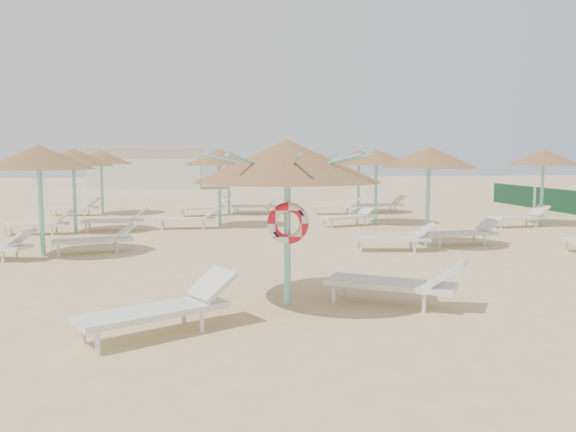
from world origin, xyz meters
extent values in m
plane|color=#DABF85|center=(0.00, 0.00, 0.00)|extent=(120.00, 120.00, 0.00)
cylinder|color=#79D3C8|center=(0.33, 0.30, 1.11)|extent=(0.11, 0.11, 2.23)
cone|color=#915F3A|center=(0.33, 0.30, 2.33)|extent=(2.97, 2.97, 0.67)
cylinder|color=#79D3C8|center=(0.33, 0.30, 2.08)|extent=(0.20, 0.20, 0.12)
cylinder|color=#79D3C8|center=(1.01, 0.30, 2.28)|extent=(1.34, 0.04, 0.34)
cylinder|color=#79D3C8|center=(0.81, 0.79, 2.28)|extent=(0.98, 0.98, 0.34)
cylinder|color=#79D3C8|center=(0.33, 0.99, 2.28)|extent=(0.04, 1.34, 0.34)
cylinder|color=#79D3C8|center=(-0.15, 0.79, 2.28)|extent=(0.98, 0.98, 0.34)
cylinder|color=#79D3C8|center=(-0.35, 0.30, 2.28)|extent=(1.34, 0.04, 0.34)
cylinder|color=#79D3C8|center=(-0.15, -0.18, 2.28)|extent=(0.98, 0.98, 0.34)
cylinder|color=#79D3C8|center=(0.33, -0.38, 2.28)|extent=(0.04, 1.34, 0.34)
cylinder|color=#79D3C8|center=(0.81, -0.18, 2.28)|extent=(0.98, 0.98, 0.34)
torus|color=red|center=(0.33, 0.20, 1.34)|extent=(0.67, 0.15, 0.67)
cylinder|color=white|center=(-2.23, -1.72, 0.15)|extent=(0.06, 0.06, 0.30)
cylinder|color=white|center=(-2.50, -1.26, 0.15)|extent=(0.06, 0.06, 0.30)
cylinder|color=white|center=(-1.01, -0.99, 0.15)|extent=(0.06, 0.06, 0.30)
cylinder|color=white|center=(-1.28, -0.54, 0.15)|extent=(0.06, 0.06, 0.30)
cube|color=white|center=(-1.64, -1.06, 0.34)|extent=(2.06, 1.58, 0.08)
cube|color=white|center=(-0.87, -0.60, 0.59)|extent=(0.76, 0.80, 0.38)
cylinder|color=white|center=(1.10, 0.32, 0.15)|extent=(0.06, 0.06, 0.30)
cylinder|color=white|center=(1.38, 0.78, 0.15)|extent=(0.06, 0.06, 0.30)
cylinder|color=white|center=(2.35, -0.43, 0.15)|extent=(0.06, 0.06, 0.30)
cylinder|color=white|center=(2.63, 0.03, 0.15)|extent=(0.06, 0.06, 0.30)
cube|color=white|center=(1.98, 0.11, 0.35)|extent=(2.11, 1.63, 0.09)
cube|color=white|center=(2.77, -0.36, 0.61)|extent=(0.78, 0.83, 0.39)
cylinder|color=#79D3C8|center=(-4.98, 5.53, 1.15)|extent=(0.11, 0.11, 2.30)
cone|color=#915F3A|center=(-4.98, 5.53, 2.39)|extent=(2.59, 2.59, 0.58)
cylinder|color=#79D3C8|center=(-4.98, 5.53, 2.15)|extent=(0.20, 0.20, 0.12)
cylinder|color=white|center=(-5.62, 4.73, 0.14)|extent=(0.06, 0.06, 0.28)
cylinder|color=white|center=(-5.48, 5.21, 0.14)|extent=(0.06, 0.06, 0.28)
cube|color=white|center=(-5.26, 4.89, 0.56)|extent=(0.63, 0.71, 0.36)
cylinder|color=white|center=(-4.58, 5.36, 0.14)|extent=(0.06, 0.06, 0.28)
cylinder|color=white|center=(-4.71, 5.85, 0.14)|extent=(0.06, 0.06, 0.28)
cylinder|color=white|center=(-3.28, 5.74, 0.14)|extent=(0.06, 0.06, 0.28)
cylinder|color=white|center=(-3.42, 6.22, 0.14)|extent=(0.06, 0.06, 0.28)
cube|color=white|center=(-3.88, 5.83, 0.32)|extent=(2.00, 1.12, 0.08)
cube|color=white|center=(-3.06, 6.06, 0.56)|extent=(0.63, 0.71, 0.36)
cylinder|color=#79D3C8|center=(-5.26, 9.90, 1.15)|extent=(0.11, 0.11, 2.30)
cone|color=#915F3A|center=(-5.26, 9.90, 2.38)|extent=(2.48, 2.48, 0.56)
cylinder|color=#79D3C8|center=(-5.26, 9.90, 2.15)|extent=(0.20, 0.20, 0.12)
cylinder|color=white|center=(-7.16, 9.25, 0.14)|extent=(0.06, 0.06, 0.28)
cylinder|color=white|center=(-7.16, 9.75, 0.14)|extent=(0.06, 0.06, 0.28)
cylinder|color=white|center=(-5.81, 9.26, 0.14)|extent=(0.06, 0.06, 0.28)
cylinder|color=white|center=(-5.81, 9.76, 0.14)|extent=(0.06, 0.06, 0.28)
cube|color=white|center=(-6.36, 9.50, 0.32)|extent=(1.91, 0.64, 0.08)
cube|color=white|center=(-5.51, 9.51, 0.56)|extent=(0.49, 0.60, 0.36)
cylinder|color=white|center=(-4.96, 9.96, 0.14)|extent=(0.06, 0.06, 0.28)
cylinder|color=white|center=(-4.96, 10.46, 0.14)|extent=(0.06, 0.06, 0.28)
cylinder|color=white|center=(-3.61, 9.95, 0.14)|extent=(0.06, 0.06, 0.28)
cylinder|color=white|center=(-3.61, 10.45, 0.14)|extent=(0.06, 0.06, 0.28)
cube|color=white|center=(-4.16, 10.20, 0.32)|extent=(1.91, 0.64, 0.08)
cube|color=white|center=(-3.31, 10.20, 0.56)|extent=(0.49, 0.60, 0.36)
cylinder|color=#79D3C8|center=(-5.55, 15.68, 1.15)|extent=(0.11, 0.11, 2.30)
cone|color=#915F3A|center=(-5.55, 15.68, 2.39)|extent=(2.58, 2.58, 0.58)
cylinder|color=#79D3C8|center=(-5.55, 15.68, 2.15)|extent=(0.20, 0.20, 0.12)
cylinder|color=white|center=(-7.47, 15.11, 0.14)|extent=(0.06, 0.06, 0.28)
cylinder|color=white|center=(-7.42, 15.61, 0.14)|extent=(0.06, 0.06, 0.28)
cylinder|color=white|center=(-6.13, 14.97, 0.14)|extent=(0.06, 0.06, 0.28)
cylinder|color=white|center=(-6.08, 15.47, 0.14)|extent=(0.06, 0.06, 0.28)
cube|color=white|center=(-6.65, 15.28, 0.32)|extent=(1.95, 0.81, 0.08)
cube|color=white|center=(-5.81, 15.19, 0.56)|extent=(0.54, 0.65, 0.36)
cylinder|color=#79D3C8|center=(-0.69, 10.78, 1.15)|extent=(0.11, 0.11, 2.30)
cone|color=#915F3A|center=(-0.69, 10.78, 2.38)|extent=(2.42, 2.42, 0.54)
cylinder|color=#79D3C8|center=(-0.69, 10.78, 2.15)|extent=(0.20, 0.20, 0.12)
cylinder|color=white|center=(-2.59, 10.13, 0.14)|extent=(0.06, 0.06, 0.28)
cylinder|color=white|center=(-2.59, 10.63, 0.14)|extent=(0.06, 0.06, 0.28)
cylinder|color=white|center=(-1.24, 10.13, 0.14)|extent=(0.06, 0.06, 0.28)
cylinder|color=white|center=(-1.24, 10.63, 0.14)|extent=(0.06, 0.06, 0.28)
cube|color=white|center=(-1.79, 10.38, 0.32)|extent=(1.90, 0.62, 0.08)
cube|color=white|center=(-0.94, 10.38, 0.56)|extent=(0.49, 0.60, 0.36)
cylinder|color=#79D3C8|center=(-0.29, 14.86, 1.15)|extent=(0.11, 0.11, 2.30)
cone|color=#915F3A|center=(-0.29, 14.86, 2.38)|extent=(2.29, 2.29, 0.52)
cylinder|color=#79D3C8|center=(-0.29, 14.86, 2.15)|extent=(0.20, 0.20, 0.12)
cylinder|color=white|center=(-2.10, 14.02, 0.14)|extent=(0.06, 0.06, 0.28)
cylinder|color=white|center=(-2.23, 14.50, 0.14)|extent=(0.06, 0.06, 0.28)
cylinder|color=white|center=(-0.80, 14.36, 0.14)|extent=(0.06, 0.06, 0.28)
cylinder|color=white|center=(-0.93, 14.84, 0.14)|extent=(0.06, 0.06, 0.28)
cube|color=white|center=(-1.39, 14.46, 0.32)|extent=(2.00, 1.08, 0.08)
cube|color=white|center=(-0.57, 14.68, 0.56)|extent=(0.62, 0.70, 0.36)
cylinder|color=white|center=(-0.03, 15.12, 0.14)|extent=(0.06, 0.06, 0.28)
cylinder|color=white|center=(0.10, 15.61, 0.14)|extent=(0.06, 0.06, 0.28)
cylinder|color=white|center=(1.27, 14.78, 0.14)|extent=(0.06, 0.06, 0.28)
cylinder|color=white|center=(1.40, 15.26, 0.14)|extent=(0.06, 0.06, 0.28)
cube|color=white|center=(0.81, 15.16, 0.32)|extent=(2.00, 1.08, 0.08)
cube|color=white|center=(1.63, 14.95, 0.56)|extent=(0.62, 0.70, 0.36)
cylinder|color=#79D3C8|center=(4.71, 5.59, 1.15)|extent=(0.11, 0.11, 2.30)
cone|color=#915F3A|center=(4.71, 5.59, 2.38)|extent=(2.48, 2.48, 0.56)
cylinder|color=#79D3C8|center=(4.71, 5.59, 2.15)|extent=(0.20, 0.20, 0.12)
cylinder|color=white|center=(2.78, 5.05, 0.14)|extent=(0.06, 0.06, 0.28)
cylinder|color=white|center=(2.85, 5.55, 0.14)|extent=(0.06, 0.06, 0.28)
cylinder|color=white|center=(4.12, 4.86, 0.14)|extent=(0.06, 0.06, 0.28)
cylinder|color=white|center=(4.19, 5.36, 0.14)|extent=(0.06, 0.06, 0.28)
cube|color=white|center=(3.61, 5.19, 0.32)|extent=(1.97, 0.88, 0.08)
cube|color=white|center=(4.45, 5.07, 0.56)|extent=(0.56, 0.66, 0.36)
cylinder|color=white|center=(5.05, 5.53, 0.14)|extent=(0.06, 0.06, 0.28)
cylinder|color=white|center=(4.98, 6.02, 0.14)|extent=(0.06, 0.06, 0.28)
cylinder|color=white|center=(6.39, 5.72, 0.14)|extent=(0.06, 0.06, 0.28)
cylinder|color=white|center=(6.32, 6.21, 0.14)|extent=(0.06, 0.06, 0.28)
cube|color=white|center=(5.81, 5.89, 0.32)|extent=(1.97, 0.88, 0.08)
cube|color=white|center=(6.65, 6.00, 0.56)|extent=(0.56, 0.66, 0.36)
cylinder|color=#79D3C8|center=(4.81, 10.78, 1.15)|extent=(0.11, 0.11, 2.30)
cone|color=#915F3A|center=(4.81, 10.78, 2.39)|extent=(2.52, 2.52, 0.57)
cylinder|color=#79D3C8|center=(4.81, 10.78, 2.15)|extent=(0.20, 0.20, 0.12)
cylinder|color=white|center=(3.04, 9.88, 0.14)|extent=(0.06, 0.06, 0.28)
cylinder|color=white|center=(2.87, 10.35, 0.14)|extent=(0.06, 0.06, 0.28)
cylinder|color=white|center=(4.31, 10.33, 0.14)|extent=(0.06, 0.06, 0.28)
cylinder|color=white|center=(4.14, 10.80, 0.14)|extent=(0.06, 0.06, 0.28)
cube|color=white|center=(3.71, 10.38, 0.32)|extent=(2.00, 1.23, 0.08)
cube|color=white|center=(4.51, 10.67, 0.56)|extent=(0.66, 0.73, 0.36)
cylinder|color=#79D3C8|center=(5.20, 14.80, 1.15)|extent=(0.11, 0.11, 2.30)
cone|color=#915F3A|center=(5.20, 14.80, 2.39)|extent=(2.68, 2.68, 0.60)
cylinder|color=#79D3C8|center=(5.20, 14.80, 2.15)|extent=(0.20, 0.20, 0.12)
cylinder|color=white|center=(3.28, 14.23, 0.14)|extent=(0.06, 0.06, 0.28)
cylinder|color=white|center=(3.33, 14.73, 0.14)|extent=(0.06, 0.06, 0.28)
cylinder|color=white|center=(4.62, 14.09, 0.14)|extent=(0.06, 0.06, 0.28)
cylinder|color=white|center=(4.67, 14.59, 0.14)|extent=(0.06, 0.06, 0.28)
cube|color=white|center=(4.10, 14.40, 0.32)|extent=(1.96, 0.82, 0.08)
cube|color=white|center=(4.95, 14.31, 0.56)|extent=(0.55, 0.65, 0.36)
cylinder|color=white|center=(5.53, 14.76, 0.14)|extent=(0.06, 0.06, 0.28)
cylinder|color=white|center=(5.48, 15.26, 0.14)|extent=(0.06, 0.06, 0.28)
cylinder|color=white|center=(6.87, 14.91, 0.14)|extent=(0.06, 0.06, 0.28)
cylinder|color=white|center=(6.82, 15.40, 0.14)|extent=(0.06, 0.06, 0.28)
cube|color=white|center=(6.30, 15.10, 0.32)|extent=(1.96, 0.82, 0.08)
cube|color=white|center=(7.15, 15.19, 0.56)|extent=(0.55, 0.65, 0.36)
cylinder|color=white|center=(8.07, 4.62, 0.14)|extent=(0.06, 0.06, 0.28)
cylinder|color=#79D3C8|center=(10.48, 9.76, 1.15)|extent=(0.11, 0.11, 2.30)
cone|color=#915F3A|center=(10.48, 9.76, 2.38)|extent=(2.43, 2.43, 0.55)
cylinder|color=#79D3C8|center=(10.48, 9.76, 2.15)|extent=(0.20, 0.20, 0.12)
cylinder|color=white|center=(8.62, 9.01, 0.14)|extent=(0.06, 0.06, 0.28)
cylinder|color=white|center=(8.56, 9.50, 0.14)|extent=(0.06, 0.06, 0.28)
cylinder|color=white|center=(9.96, 9.18, 0.14)|extent=(0.06, 0.06, 0.28)
cylinder|color=white|center=(9.90, 9.68, 0.14)|extent=(0.06, 0.06, 0.28)
cube|color=white|center=(9.38, 9.36, 0.32)|extent=(1.96, 0.86, 0.08)
cube|color=white|center=(10.23, 9.47, 0.56)|extent=(0.56, 0.66, 0.36)
cube|color=silver|center=(-6.00, 35.00, 1.50)|extent=(8.00, 4.00, 3.00)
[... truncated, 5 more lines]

